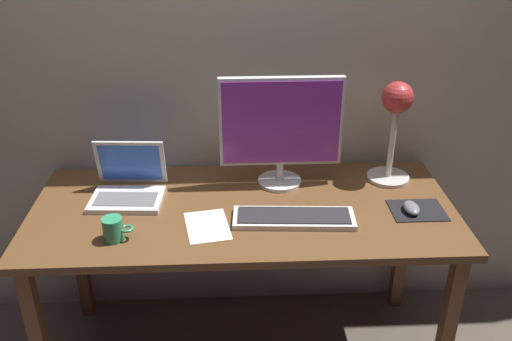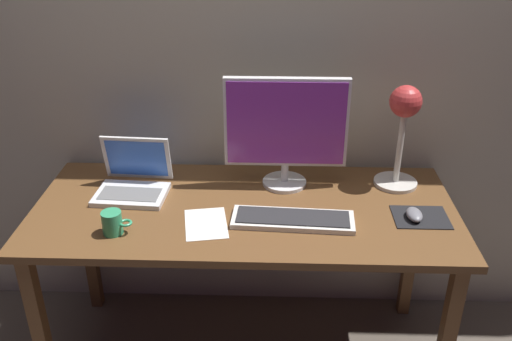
# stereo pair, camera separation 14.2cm
# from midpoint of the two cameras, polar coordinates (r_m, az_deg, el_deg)

# --- Properties ---
(back_wall) EXTENTS (4.80, 0.06, 2.60)m
(back_wall) POSITION_cam_midpoint_polar(r_m,az_deg,el_deg) (2.27, -3.59, 13.80)
(back_wall) COLOR #B2A893
(back_wall) RESTS_ON ground
(desk) EXTENTS (1.60, 0.70, 0.74)m
(desk) POSITION_cam_midpoint_polar(r_m,az_deg,el_deg) (2.15, -3.20, -5.63)
(desk) COLOR brown
(desk) RESTS_ON ground
(monitor) EXTENTS (0.48, 0.18, 0.45)m
(monitor) POSITION_cam_midpoint_polar(r_m,az_deg,el_deg) (2.16, 0.69, 4.47)
(monitor) COLOR silver
(monitor) RESTS_ON desk
(keyboard_main) EXTENTS (0.45, 0.17, 0.03)m
(keyboard_main) POSITION_cam_midpoint_polar(r_m,az_deg,el_deg) (2.01, 1.89, -4.92)
(keyboard_main) COLOR silver
(keyboard_main) RESTS_ON desk
(laptop) EXTENTS (0.29, 0.25, 0.21)m
(laptop) POSITION_cam_midpoint_polar(r_m,az_deg,el_deg) (2.22, -14.76, -1.16)
(laptop) COLOR silver
(laptop) RESTS_ON desk
(desk_lamp) EXTENTS (0.17, 0.17, 0.42)m
(desk_lamp) POSITION_cam_midpoint_polar(r_m,az_deg,el_deg) (2.23, 12.39, 5.53)
(desk_lamp) COLOR beige
(desk_lamp) RESTS_ON desk
(mousepad) EXTENTS (0.20, 0.16, 0.00)m
(mousepad) POSITION_cam_midpoint_polar(r_m,az_deg,el_deg) (2.14, 14.44, -4.02)
(mousepad) COLOR black
(mousepad) RESTS_ON desk
(mouse) EXTENTS (0.06, 0.10, 0.03)m
(mouse) POSITION_cam_midpoint_polar(r_m,az_deg,el_deg) (2.12, 13.85, -3.79)
(mouse) COLOR slate
(mouse) RESTS_ON mousepad
(coffee_mug) EXTENTS (0.11, 0.07, 0.08)m
(coffee_mug) POSITION_cam_midpoint_polar(r_m,az_deg,el_deg) (1.97, -16.45, -5.84)
(coffee_mug) COLOR #339966
(coffee_mug) RESTS_ON desk
(paper_sheet_near_mouse) EXTENTS (0.18, 0.23, 0.00)m
(paper_sheet_near_mouse) POSITION_cam_midpoint_polar(r_m,az_deg,el_deg) (2.00, -7.06, -5.72)
(paper_sheet_near_mouse) COLOR white
(paper_sheet_near_mouse) RESTS_ON desk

